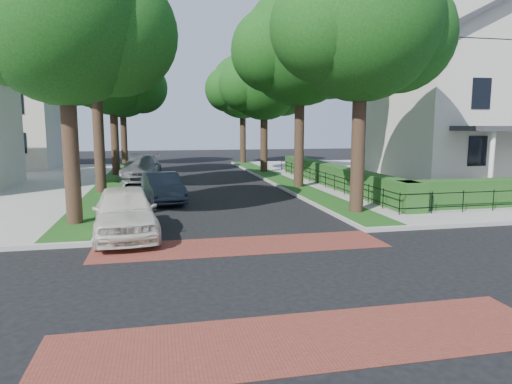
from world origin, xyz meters
TOP-DOWN VIEW (x-y plane):
  - ground at (0.00, 0.00)m, footprint 120.00×120.00m
  - sidewalk_ne at (19.50, 19.00)m, footprint 30.00×30.00m
  - crosswalk_far at (0.00, 3.20)m, footprint 9.00×2.20m
  - crosswalk_near at (0.00, -3.20)m, footprint 9.00×2.20m
  - grass_strip_ne at (5.40, 19.10)m, footprint 1.60×29.80m
  - grass_strip_nw at (-5.40, 19.10)m, footprint 1.60×29.80m
  - tree_right_near at (5.60, 7.24)m, footprint 7.75×6.67m
  - tree_right_mid at (5.61, 15.25)m, footprint 8.25×7.09m
  - tree_right_far at (5.60, 24.22)m, footprint 7.25×6.23m
  - tree_right_back at (5.60, 33.23)m, footprint 7.50×6.45m
  - tree_left_near at (-5.40, 7.23)m, footprint 7.50×6.45m
  - tree_left_mid at (-5.39, 15.24)m, footprint 8.00×6.88m
  - tree_left_far at (-5.40, 24.22)m, footprint 7.00×6.02m
  - tree_left_back at (-5.40, 33.24)m, footprint 7.75×6.66m
  - hedge_main_road at (7.70, 15.00)m, footprint 1.00×18.00m
  - fence_main_road at (6.90, 15.00)m, footprint 0.06×18.00m
  - house_victorian at (17.51, 15.92)m, footprint 13.00×13.05m
  - parked_car_front at (-3.60, 5.23)m, footprint 2.49×5.14m
  - parked_car_middle at (-2.30, 11.99)m, footprint 2.22×4.54m
  - parked_car_rear at (-3.60, 21.30)m, footprint 2.78×6.02m

SIDE VIEW (x-z plane):
  - ground at x=0.00m, z-range 0.00..0.00m
  - crosswalk_far at x=0.00m, z-range 0.00..0.01m
  - crosswalk_near at x=0.00m, z-range 0.00..0.01m
  - sidewalk_ne at x=19.50m, z-range 0.00..0.15m
  - grass_strip_ne at x=5.40m, z-range 0.15..0.17m
  - grass_strip_nw at x=-5.40m, z-range 0.15..0.17m
  - fence_main_road at x=6.90m, z-range 0.15..1.05m
  - parked_car_middle at x=-2.30m, z-range 0.00..1.43m
  - hedge_main_road at x=7.70m, z-range 0.15..1.35m
  - parked_car_front at x=-3.60m, z-range 0.00..1.69m
  - parked_car_rear at x=-3.60m, z-range 0.00..1.70m
  - house_victorian at x=17.51m, z-range -0.22..12.26m
  - tree_right_far at x=5.60m, z-range 2.04..11.78m
  - tree_left_far at x=-5.40m, z-range 2.19..12.05m
  - tree_right_back at x=5.60m, z-range 2.17..12.37m
  - tree_left_near at x=-5.40m, z-range 2.17..12.37m
  - tree_left_back at x=-5.40m, z-range 2.19..12.63m
  - tree_right_near at x=5.60m, z-range 2.30..12.96m
  - tree_right_mid at x=5.61m, z-range 2.38..13.60m
  - tree_left_mid at x=-5.39m, z-range 2.60..14.08m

